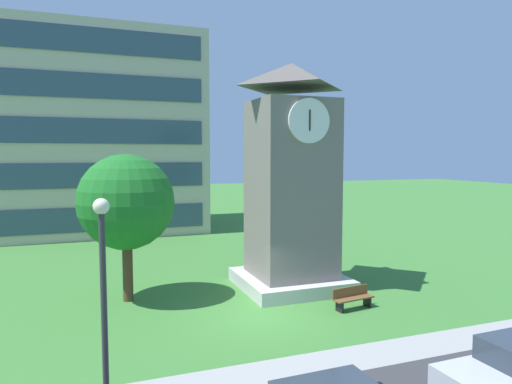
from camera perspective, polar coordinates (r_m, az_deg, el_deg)
ground_plane at (r=18.30m, az=0.76°, el=-15.44°), size 160.00×160.00×0.00m
kerb_strip at (r=14.70m, az=7.13°, el=-20.68°), size 120.00×1.60×0.01m
office_building at (r=40.85m, az=-19.40°, el=6.81°), size 16.72×11.71×16.00m
clock_tower at (r=21.45m, az=4.40°, el=0.38°), size 4.72×4.72×10.49m
park_bench at (r=19.55m, az=11.98°, el=-12.79°), size 1.85×0.72×0.88m
street_lamp at (r=10.87m, az=-18.52°, el=-11.23°), size 0.36×0.36×5.35m
tree_streetside at (r=20.15m, az=-15.91°, el=-1.25°), size 4.08×4.08×6.34m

